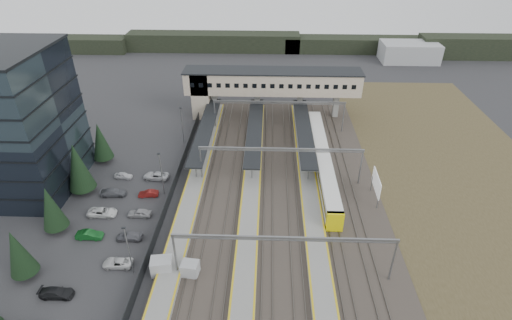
{
  "coord_description": "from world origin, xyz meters",
  "views": [
    {
      "loc": [
        9.79,
        -45.06,
        41.24
      ],
      "look_at": [
        7.68,
        15.08,
        4.0
      ],
      "focal_mm": 28.0,
      "sensor_mm": 36.0,
      "label": 1
    }
  ],
  "objects_px": {
    "relay_cabin_far": "(190,269)",
    "footbridge": "(260,84)",
    "train": "(322,161)",
    "billboard": "(376,184)",
    "relay_cabin_near": "(162,266)"
  },
  "relations": [
    {
      "from": "relay_cabin_far",
      "to": "billboard",
      "type": "relative_size",
      "value": 0.42
    },
    {
      "from": "relay_cabin_far",
      "to": "footbridge",
      "type": "distance_m",
      "value": 51.06
    },
    {
      "from": "relay_cabin_near",
      "to": "footbridge",
      "type": "height_order",
      "value": "footbridge"
    },
    {
      "from": "relay_cabin_far",
      "to": "footbridge",
      "type": "relative_size",
      "value": 0.06
    },
    {
      "from": "train",
      "to": "billboard",
      "type": "height_order",
      "value": "billboard"
    },
    {
      "from": "relay_cabin_far",
      "to": "billboard",
      "type": "height_order",
      "value": "billboard"
    },
    {
      "from": "relay_cabin_near",
      "to": "relay_cabin_far",
      "type": "relative_size",
      "value": 1.26
    },
    {
      "from": "footbridge",
      "to": "relay_cabin_far",
      "type": "bearing_deg",
      "value": -99.08
    },
    {
      "from": "footbridge",
      "to": "billboard",
      "type": "relative_size",
      "value": 6.92
    },
    {
      "from": "relay_cabin_near",
      "to": "billboard",
      "type": "relative_size",
      "value": 0.53
    },
    {
      "from": "relay_cabin_near",
      "to": "footbridge",
      "type": "xyz_separation_m",
      "value": [
        11.82,
        49.72,
        6.76
      ]
    },
    {
      "from": "footbridge",
      "to": "billboard",
      "type": "bearing_deg",
      "value": -58.34
    },
    {
      "from": "relay_cabin_far",
      "to": "train",
      "type": "relative_size",
      "value": 0.07
    },
    {
      "from": "relay_cabin_near",
      "to": "train",
      "type": "xyz_separation_m",
      "value": [
        24.11,
        26.43,
        0.68
      ]
    },
    {
      "from": "billboard",
      "to": "footbridge",
      "type": "bearing_deg",
      "value": 121.66
    }
  ]
}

